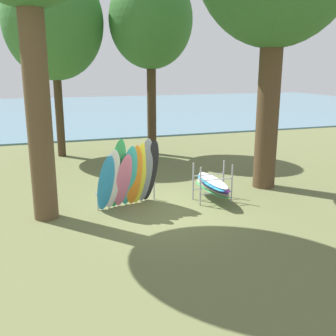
{
  "coord_description": "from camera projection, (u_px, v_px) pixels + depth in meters",
  "views": [
    {
      "loc": [
        -3.5,
        -10.91,
        4.23
      ],
      "look_at": [
        0.46,
        0.78,
        1.1
      ],
      "focal_mm": 42.36,
      "sensor_mm": 36.0,
      "label": 1
    }
  ],
  "objects": [
    {
      "name": "tree_mid_behind",
      "position": [
        151.0,
        21.0,
        18.55
      ],
      "size": [
        3.93,
        3.93,
        8.68
      ],
      "color": "#42301E",
      "rests_on": "ground"
    },
    {
      "name": "lake_water",
      "position": [
        70.0,
        110.0,
        40.24
      ],
      "size": [
        80.0,
        36.0,
        0.1
      ],
      "primitive_type": "cube",
      "color": "slate",
      "rests_on": "ground"
    },
    {
      "name": "board_storage_rack",
      "position": [
        212.0,
        184.0,
        12.86
      ],
      "size": [
        1.15,
        2.13,
        1.25
      ],
      "color": "#9EA0A5",
      "rests_on": "ground"
    },
    {
      "name": "ground_plane",
      "position": [
        162.0,
        210.0,
        12.15
      ],
      "size": [
        80.0,
        80.0,
        0.0
      ],
      "primitive_type": "plane",
      "color": "#60663D"
    },
    {
      "name": "leaning_board_pile",
      "position": [
        129.0,
        176.0,
        12.1
      ],
      "size": [
        2.16,
        1.27,
        2.27
      ],
      "color": "#2D8ED1",
      "rests_on": "ground"
    },
    {
      "name": "tree_far_left_back",
      "position": [
        53.0,
        23.0,
        18.07
      ],
      "size": [
        4.55,
        4.55,
        8.88
      ],
      "color": "#42301E",
      "rests_on": "ground"
    }
  ]
}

